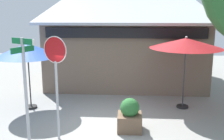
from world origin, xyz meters
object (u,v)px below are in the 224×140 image
(patio_umbrella_crimson_center, at_px, (186,44))
(sidewalk_planter, at_px, (130,116))
(street_sign_post, at_px, (25,81))
(stop_sign, at_px, (56,70))
(patio_umbrella_royal_blue_left, at_px, (27,50))

(patio_umbrella_crimson_center, relative_size, sidewalk_planter, 2.63)
(street_sign_post, relative_size, stop_sign, 0.99)
(street_sign_post, height_order, sidewalk_planter, street_sign_post)
(sidewalk_planter, bearing_deg, patio_umbrella_royal_blue_left, 155.29)
(stop_sign, distance_m, patio_umbrella_crimson_center, 5.04)
(stop_sign, height_order, sidewalk_planter, stop_sign)
(street_sign_post, relative_size, sidewalk_planter, 2.87)
(street_sign_post, bearing_deg, patio_umbrella_crimson_center, 32.83)
(patio_umbrella_royal_blue_left, bearing_deg, patio_umbrella_crimson_center, 4.09)
(stop_sign, height_order, patio_umbrella_royal_blue_left, stop_sign)
(street_sign_post, distance_m, sidewalk_planter, 3.32)
(street_sign_post, bearing_deg, patio_umbrella_royal_blue_left, 108.53)
(stop_sign, xyz_separation_m, patio_umbrella_royal_blue_left, (-1.71, 2.48, 0.15))
(street_sign_post, height_order, stop_sign, stop_sign)
(sidewalk_planter, bearing_deg, stop_sign, -160.31)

